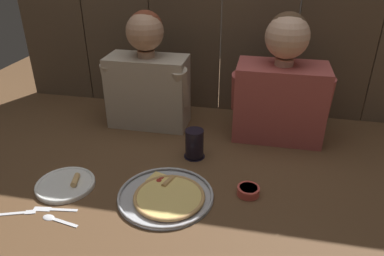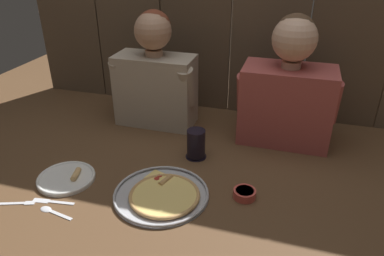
# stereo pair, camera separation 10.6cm
# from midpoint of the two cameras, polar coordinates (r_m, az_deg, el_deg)

# --- Properties ---
(ground_plane) EXTENTS (3.20, 3.20, 0.00)m
(ground_plane) POSITION_cam_midpoint_polar(r_m,az_deg,el_deg) (1.41, -2.09, -8.50)
(ground_plane) COLOR brown
(pizza_tray) EXTENTS (0.35, 0.35, 0.03)m
(pizza_tray) POSITION_cam_midpoint_polar(r_m,az_deg,el_deg) (1.33, -6.24, -10.54)
(pizza_tray) COLOR #B2B2B7
(pizza_tray) RESTS_ON ground
(dinner_plate) EXTENTS (0.22, 0.22, 0.03)m
(dinner_plate) POSITION_cam_midpoint_polar(r_m,az_deg,el_deg) (1.48, -21.17, -8.25)
(dinner_plate) COLOR white
(dinner_plate) RESTS_ON ground
(drinking_glass) EXTENTS (0.09, 0.09, 0.13)m
(drinking_glass) POSITION_cam_midpoint_polar(r_m,az_deg,el_deg) (1.53, -1.61, -2.55)
(drinking_glass) COLOR black
(drinking_glass) RESTS_ON ground
(dipping_bowl) EXTENTS (0.08, 0.08, 0.03)m
(dipping_bowl) POSITION_cam_midpoint_polar(r_m,az_deg,el_deg) (1.35, 6.57, -9.75)
(dipping_bowl) COLOR #CC4C42
(dipping_bowl) RESTS_ON ground
(table_fork) EXTENTS (0.13, 0.06, 0.01)m
(table_fork) POSITION_cam_midpoint_polar(r_m,az_deg,el_deg) (1.42, -27.59, -11.76)
(table_fork) COLOR silver
(table_fork) RESTS_ON ground
(table_knife) EXTENTS (0.16, 0.04, 0.01)m
(table_knife) POSITION_cam_midpoint_polar(r_m,az_deg,el_deg) (1.38, -22.80, -11.73)
(table_knife) COLOR silver
(table_knife) RESTS_ON ground
(table_spoon) EXTENTS (0.14, 0.05, 0.01)m
(table_spoon) POSITION_cam_midpoint_polar(r_m,az_deg,el_deg) (1.34, -23.02, -12.98)
(table_spoon) COLOR silver
(table_spoon) RESTS_ON ground
(diner_left) EXTENTS (0.41, 0.19, 0.55)m
(diner_left) POSITION_cam_midpoint_polar(r_m,az_deg,el_deg) (1.75, -8.75, 8.01)
(diner_left) COLOR #B2A38E
(diner_left) RESTS_ON ground
(diner_right) EXTENTS (0.43, 0.22, 0.56)m
(diner_right) POSITION_cam_midpoint_polar(r_m,az_deg,el_deg) (1.65, 12.05, 6.54)
(diner_right) COLOR #AD4C47
(diner_right) RESTS_ON ground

